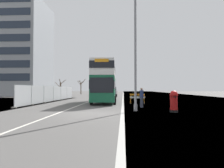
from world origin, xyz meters
name	(u,v)px	position (x,y,z in m)	size (l,w,h in m)	color
ground	(97,114)	(0.57, 0.09, -0.05)	(140.00, 280.00, 0.10)	#565451
double_decker_bus	(105,82)	(0.08, 11.20, 2.56)	(3.00, 10.28, 4.81)	#145638
lamppost_foreground	(135,56)	(3.30, 1.88, 4.23)	(0.29, 0.70, 8.93)	gray
red_pillar_postbox	(174,100)	(6.01, 1.02, 0.86)	(0.60, 0.60, 1.57)	black
roadworks_barrier	(137,97)	(3.97, 9.87, 0.72)	(1.72, 0.53, 1.14)	orange
construction_site_fence	(53,94)	(-7.23, 13.73, 1.01)	(0.44, 20.60, 2.10)	#A8AAAD
car_oncoming_near	(112,92)	(0.00, 30.20, 1.00)	(1.97, 4.32, 2.12)	slate
car_receding_mid	(97,92)	(-4.30, 38.54, 0.96)	(2.04, 3.96, 2.06)	gray
bare_tree_far_verge_near	(60,88)	(-14.11, 39.31, 2.06)	(2.96, 3.31, 4.23)	#4C3D2D
bare_tree_far_verge_mid	(81,86)	(-11.24, 51.66, 2.48)	(2.85, 2.46, 4.91)	#4C3D2D
pedestrian_at_kerb	(142,97)	(4.03, 4.96, 0.91)	(0.34, 0.34, 1.80)	#2D3342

